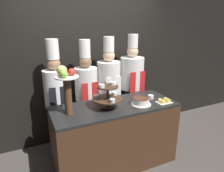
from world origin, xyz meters
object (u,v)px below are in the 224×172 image
chef_right (132,84)px  chef_center_right (109,88)px  cup_white (151,97)px  chef_center_left (87,92)px  chef_left (56,96)px  cake_square_tray (164,101)px  fruit_pedestal (66,84)px  cake_round (141,101)px  tiered_stand (108,96)px

chef_right → chef_center_right: bearing=-180.0°
cup_white → chef_center_left: 1.01m
chef_left → chef_center_right: chef_center_right is taller
cake_square_tray → chef_left: 1.58m
cup_white → chef_left: chef_left is taller
chef_center_right → cup_white: bearing=-54.8°
cake_square_tray → chef_right: (-0.06, 0.81, 0.05)m
cup_white → cake_square_tray: (0.08, -0.21, -0.01)m
cup_white → chef_left: (-1.28, 0.59, 0.02)m
fruit_pedestal → chef_center_left: bearing=54.1°
chef_center_left → chef_center_right: bearing=-0.0°
cake_round → chef_center_left: 0.91m
cake_round → chef_center_left: size_ratio=0.16×
cake_round → chef_right: 0.78m
chef_center_right → tiered_stand: bearing=-115.6°
cup_white → cake_square_tray: 0.23m
chef_left → cake_square_tray: bearing=-30.6°
cake_round → chef_left: chef_left is taller
fruit_pedestal → cup_white: fruit_pedestal is taller
chef_right → chef_left: bearing=180.0°
chef_center_left → chef_center_right: chef_center_right is taller
chef_center_right → chef_left: bearing=180.0°
chef_right → chef_center_left: bearing=180.0°
cake_round → chef_right: size_ratio=0.15×
chef_right → cup_white: bearing=-91.5°
tiered_stand → cake_square_tray: tiered_stand is taller
fruit_pedestal → chef_center_right: (0.83, 0.60, -0.33)m
chef_left → tiered_stand: bearing=-48.6°
cake_round → cup_white: 0.29m
tiered_stand → chef_right: (0.74, 0.63, -0.10)m
tiered_stand → cake_square_tray: bearing=-12.0°
cake_round → chef_left: 1.26m
chef_center_right → chef_right: chef_right is taller
chef_center_left → chef_center_right: (0.39, -0.00, 0.03)m
fruit_pedestal → chef_center_right: size_ratio=0.33×
fruit_pedestal → cup_white: 1.30m
cake_round → cake_square_tray: size_ratio=1.33×
cake_square_tray → chef_center_left: bearing=137.9°
tiered_stand → chef_right: chef_right is taller
tiered_stand → chef_center_right: bearing=64.4°
chef_center_left → cake_round: bearing=-52.9°
fruit_pedestal → chef_center_right: bearing=36.0°
cup_white → chef_right: chef_right is taller
chef_center_left → cup_white: bearing=-36.2°
fruit_pedestal → chef_left: size_ratio=0.34×
chef_left → chef_right: 1.30m
cup_white → fruit_pedestal: bearing=-179.8°
tiered_stand → chef_right: size_ratio=0.22×
tiered_stand → chef_center_left: size_ratio=0.22×
cake_square_tray → fruit_pedestal: bearing=171.1°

